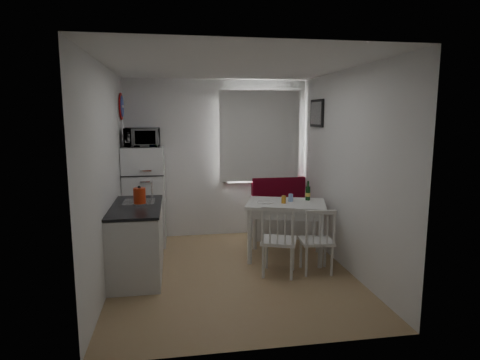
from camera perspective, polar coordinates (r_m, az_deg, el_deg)
The scene contains 22 objects.
floor at distance 5.33m, azimuth -1.05°, elevation -13.04°, with size 3.00×3.50×0.02m, color tan.
ceiling at distance 4.97m, azimuth -1.14°, elevation 15.94°, with size 3.00×3.50×0.02m, color white.
wall_back at distance 6.71m, azimuth -3.24°, elevation 3.02°, with size 3.00×0.02×2.60m, color white.
wall_front at distance 3.29m, azimuth 3.29°, elevation -3.30°, with size 3.00×0.02×2.60m, color white.
wall_left at distance 5.00m, azimuth -18.37°, elevation 0.50°, with size 0.02×3.50×2.60m, color white.
wall_right at distance 5.41m, azimuth 14.85°, elevation 1.27°, with size 0.02×3.50×2.60m, color white.
window at distance 6.76m, azimuth 2.70°, elevation 5.84°, with size 1.22×0.06×1.47m, color silver.
curtain at distance 6.69m, azimuth 2.83°, elevation 6.23°, with size 1.35×0.02×1.50m, color white.
kitchen_counter at distance 5.30m, azimuth -14.40°, elevation -8.23°, with size 0.62×1.32×1.16m.
wall_sign at distance 6.38m, azimuth -16.45°, elevation 10.01°, with size 0.40×0.40×0.03m, color #1B3CA4.
picture_frame at distance 6.37m, azimuth 10.84°, elevation 9.31°, with size 0.04×0.52×0.42m, color black.
bench at distance 6.89m, azimuth 7.28°, elevation -5.14°, with size 1.36×0.52×0.97m.
dining_table at distance 5.68m, azimuth 6.56°, elevation -4.08°, with size 1.26×1.05×0.81m.
chair_left at distance 5.04m, azimuth 5.84°, elevation -7.56°, with size 0.55×0.54×0.49m.
chair_right at distance 5.20m, azimuth 11.19°, elevation -7.57°, with size 0.43×0.42×0.46m.
fridge at distance 6.42m, azimuth -13.39°, elevation -2.25°, with size 0.62×0.62×1.54m, color white.
microwave at distance 6.26m, azimuth -13.73°, elevation 5.90°, with size 0.52×0.35×0.29m, color white.
kettle at distance 5.16m, azimuth -14.09°, elevation -2.21°, with size 0.18×0.18×0.24m, color red.
wine_bottle at distance 5.83m, azimuth 9.64°, elevation -1.49°, with size 0.07×0.07×0.28m, color #133C17, non-canonical shape.
drinking_glass_orange at distance 5.59m, azimuth 6.23°, elevation -2.78°, with size 0.06×0.06×0.11m, color orange.
drinking_glass_blue at distance 5.72m, azimuth 7.22°, elevation -2.51°, with size 0.07×0.07×0.11m, color #8DAFF0.
plate at distance 5.61m, azimuth 3.56°, elevation -3.18°, with size 0.22×0.22×0.02m, color white.
Camera 1 is at (-0.71, -4.89, 2.00)m, focal length 30.00 mm.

